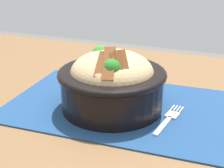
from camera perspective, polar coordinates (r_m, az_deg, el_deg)
table at (r=0.68m, az=2.32°, el=-9.59°), size 1.31×0.82×0.75m
placemat at (r=0.65m, az=2.25°, el=-3.92°), size 0.48×0.30×0.00m
bowl at (r=0.62m, az=-0.02°, el=0.48°), size 0.22×0.22×0.13m
fork at (r=0.61m, az=9.91°, el=-5.89°), size 0.03×0.12×0.00m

